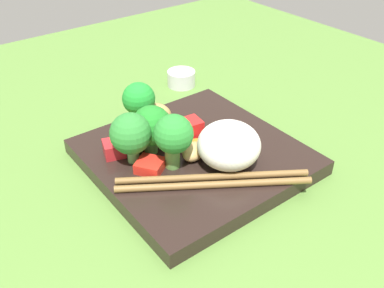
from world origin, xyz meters
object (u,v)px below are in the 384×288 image
carrot_slice_1 (126,135)px  chopstick_pair (213,181)px  square_plate (194,157)px  rice_mound (229,145)px  broccoli_floret_0 (139,101)px  sauce_cup (181,78)px

carrot_slice_1 → chopstick_pair: 14.07cm
square_plate → rice_mound: size_ratio=3.18×
square_plate → rice_mound: 5.88cm
rice_mound → chopstick_pair: size_ratio=0.39×
broccoli_floret_0 → carrot_slice_1: 4.60cm
square_plate → rice_mound: (4.47, 1.48, 3.52)cm
square_plate → sauce_cup: 21.55cm
broccoli_floret_0 → carrot_slice_1: broccoli_floret_0 is taller
chopstick_pair → sauce_cup: 28.07cm
rice_mound → sauce_cup: (-22.66, 10.06, -3.22)cm
square_plate → rice_mound: rice_mound is taller
broccoli_floret_0 → square_plate: bearing=15.8°
sauce_cup → chopstick_pair: bearing=-29.4°
square_plate → chopstick_pair: size_ratio=1.24×
square_plate → carrot_slice_1: (-7.56, -5.05, 1.29)cm
square_plate → carrot_slice_1: size_ratio=7.91×
square_plate → chopstick_pair: bearing=-19.8°
square_plate → broccoli_floret_0: broccoli_floret_0 is taller
chopstick_pair → sauce_cup: chopstick_pair is taller
sauce_cup → carrot_slice_1: bearing=-57.3°
broccoli_floret_0 → sauce_cup: broccoli_floret_0 is taller
square_plate → chopstick_pair: (6.23, -2.24, 1.33)cm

